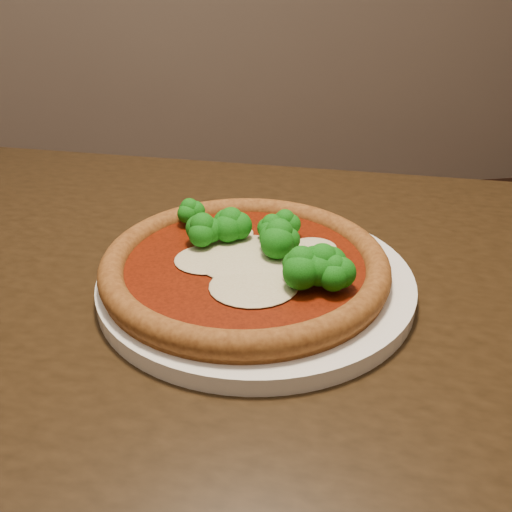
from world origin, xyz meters
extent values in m
cube|color=black|center=(0.23, 0.00, 0.73)|extent=(1.43, 1.10, 0.04)
cylinder|color=black|center=(-0.22, 0.49, 0.35)|extent=(0.06, 0.06, 0.71)
cylinder|color=white|center=(0.24, -0.02, 0.76)|extent=(0.33, 0.33, 0.02)
cylinder|color=brown|center=(0.22, -0.02, 0.77)|extent=(0.30, 0.30, 0.01)
torus|color=brown|center=(0.22, -0.02, 0.78)|extent=(0.30, 0.30, 0.03)
cylinder|color=#651504|center=(0.22, -0.02, 0.78)|extent=(0.25, 0.25, 0.00)
ellipsoid|color=beige|center=(0.19, -0.01, 0.78)|extent=(0.07, 0.07, 0.01)
ellipsoid|color=beige|center=(0.29, -0.02, 0.78)|extent=(0.06, 0.06, 0.01)
ellipsoid|color=beige|center=(0.23, -0.01, 0.78)|extent=(0.11, 0.10, 0.01)
ellipsoid|color=beige|center=(0.19, 0.06, 0.78)|extent=(0.05, 0.04, 0.00)
ellipsoid|color=beige|center=(0.30, 0.00, 0.78)|extent=(0.05, 0.05, 0.00)
ellipsoid|color=beige|center=(0.23, -0.07, 0.78)|extent=(0.09, 0.08, 0.01)
ellipsoid|color=beige|center=(0.21, 0.05, 0.78)|extent=(0.06, 0.05, 0.00)
ellipsoid|color=#178B16|center=(0.26, 0.02, 0.80)|extent=(0.04, 0.04, 0.03)
ellipsoid|color=#178B16|center=(0.22, 0.03, 0.81)|extent=(0.05, 0.05, 0.04)
ellipsoid|color=#178B16|center=(0.30, -0.09, 0.81)|extent=(0.04, 0.04, 0.04)
ellipsoid|color=#178B16|center=(0.18, 0.02, 0.81)|extent=(0.05, 0.05, 0.04)
ellipsoid|color=#178B16|center=(0.29, -0.07, 0.81)|extent=(0.05, 0.05, 0.04)
ellipsoid|color=#178B16|center=(0.26, -0.01, 0.81)|extent=(0.05, 0.05, 0.04)
ellipsoid|color=#178B16|center=(0.17, 0.08, 0.80)|extent=(0.04, 0.04, 0.03)
ellipsoid|color=#178B16|center=(0.27, -0.08, 0.81)|extent=(0.05, 0.05, 0.04)
ellipsoid|color=#178B16|center=(0.28, 0.03, 0.80)|extent=(0.04, 0.04, 0.03)
camera|label=1|loc=(0.16, -0.54, 1.08)|focal=40.00mm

